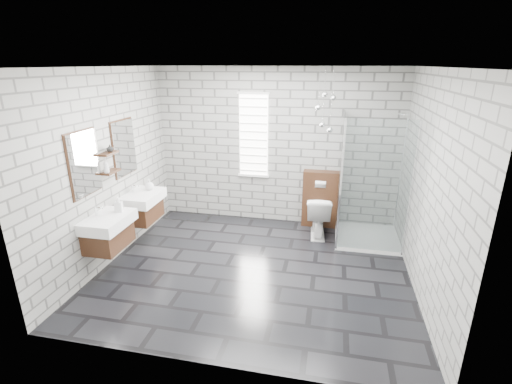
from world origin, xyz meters
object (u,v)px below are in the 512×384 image
(toilet, at_px, (318,215))
(shower_enclosure, at_px, (363,213))
(vanity_left, at_px, (105,223))
(cistern_panel, at_px, (320,199))
(vanity_right, at_px, (141,199))

(toilet, bearing_deg, shower_enclosure, 166.34)
(shower_enclosure, bearing_deg, vanity_left, -153.74)
(vanity_left, height_order, cistern_panel, vanity_left)
(vanity_left, height_order, toilet, vanity_left)
(vanity_left, relative_size, cistern_panel, 1.57)
(vanity_right, xyz_separation_m, shower_enclosure, (3.41, 0.74, -0.25))
(shower_enclosure, height_order, toilet, shower_enclosure)
(vanity_left, bearing_deg, shower_enclosure, 26.26)
(toilet, bearing_deg, vanity_left, 29.83)
(toilet, bearing_deg, cistern_panel, -93.83)
(vanity_left, height_order, vanity_right, same)
(cistern_panel, relative_size, toilet, 1.43)
(vanity_left, distance_m, shower_enclosure, 3.81)
(vanity_left, relative_size, vanity_right, 1.00)
(vanity_right, bearing_deg, toilet, 17.74)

